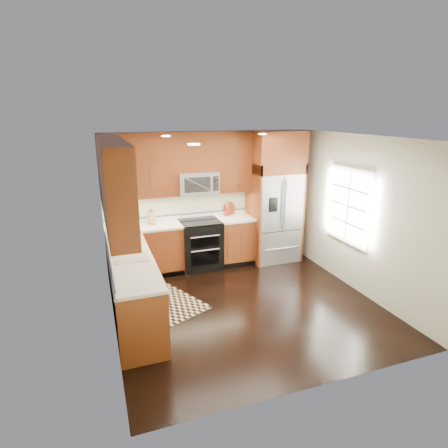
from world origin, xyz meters
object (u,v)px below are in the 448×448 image
object	(u,v)px
utensil_crock	(227,211)
range	(200,245)
refrigerator	(275,197)
knife_block	(151,218)
rug	(167,301)

from	to	relation	value
utensil_crock	range	bearing A→B (deg)	-162.54
refrigerator	knife_block	size ratio (longest dim) A/B	9.21
refrigerator	range	bearing A→B (deg)	178.60
range	rug	xyz separation A→B (m)	(-0.91, -1.17, -0.46)
range	refrigerator	world-z (taller)	refrigerator
utensil_crock	rug	bearing A→B (deg)	-138.25
knife_block	utensil_crock	size ratio (longest dim) A/B	0.93
knife_block	utensil_crock	world-z (taller)	utensil_crock
rug	knife_block	size ratio (longest dim) A/B	4.68
range	knife_block	bearing A→B (deg)	171.77
knife_block	range	bearing A→B (deg)	-8.23
range	utensil_crock	world-z (taller)	utensil_crock
refrigerator	utensil_crock	xyz separation A→B (m)	(-0.93, 0.23, -0.26)
range	refrigerator	xyz separation A→B (m)	(1.55, -0.04, 0.83)
utensil_crock	refrigerator	bearing A→B (deg)	-14.16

